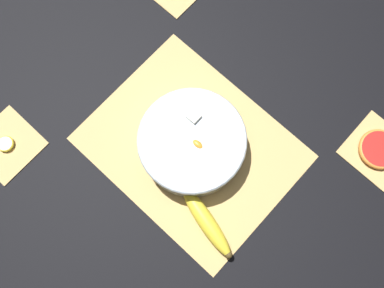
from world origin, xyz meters
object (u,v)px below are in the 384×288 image
Objects in this scene: fruit_salad_bowl at (192,143)px; banana_coin_single at (6,144)px; grapefruit_slice at (379,149)px; whole_banana at (207,222)px.

banana_coin_single is (-0.33, -0.29, -0.04)m from fruit_salad_bowl.
banana_coin_single is at bearing -138.27° from grapefruit_slice.
whole_banana is 1.89× the size of grapefruit_slice.
whole_banana is at bearing -114.61° from grapefruit_slice.
grapefruit_slice is (0.33, 0.29, -0.04)m from fruit_salad_bowl.
fruit_salad_bowl reaches higher than whole_banana.
whole_banana is (0.14, -0.11, -0.02)m from fruit_salad_bowl.
grapefruit_slice is (0.18, 0.40, -0.01)m from whole_banana.
grapefruit_slice is at bearing 41.73° from banana_coin_single.
grapefruit_slice is at bearing 41.79° from fruit_salad_bowl.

